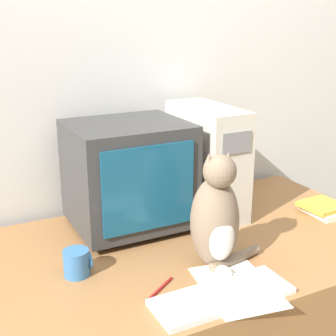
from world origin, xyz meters
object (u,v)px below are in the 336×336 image
(crt_monitor, at_px, (129,175))
(pen, at_px, (160,288))
(computer_tower, at_px, (206,160))
(book_stack, at_px, (324,208))
(mug, at_px, (77,263))
(keyboard, at_px, (222,296))
(cat, at_px, (216,218))

(crt_monitor, xyz_separation_m, pen, (-0.09, -0.46, -0.21))
(pen, bearing_deg, computer_tower, 46.25)
(book_stack, height_order, mug, mug)
(keyboard, relative_size, book_stack, 2.35)
(crt_monitor, distance_m, cat, 0.43)
(book_stack, height_order, pen, book_stack)
(crt_monitor, bearing_deg, mug, -137.93)
(book_stack, xyz_separation_m, mug, (-1.07, -0.01, 0.02))
(pen, bearing_deg, keyboard, -42.17)
(keyboard, xyz_separation_m, cat, (0.09, 0.18, 0.16))
(crt_monitor, distance_m, computer_tower, 0.35)
(computer_tower, height_order, pen, computer_tower)
(pen, bearing_deg, book_stack, 13.67)
(crt_monitor, height_order, computer_tower, computer_tower)
(crt_monitor, bearing_deg, computer_tower, -0.00)
(cat, xyz_separation_m, book_stack, (0.64, 0.16, -0.15))
(keyboard, relative_size, pen, 3.55)
(mug, bearing_deg, book_stack, 0.76)
(computer_tower, xyz_separation_m, mug, (-0.64, -0.26, -0.18))
(pen, bearing_deg, cat, 13.02)
(cat, distance_m, book_stack, 0.68)
(computer_tower, distance_m, keyboard, 0.69)
(keyboard, relative_size, mug, 4.80)
(cat, bearing_deg, pen, -155.58)
(keyboard, height_order, cat, cat)
(crt_monitor, bearing_deg, pen, -101.36)
(computer_tower, bearing_deg, pen, -133.75)
(book_stack, bearing_deg, pen, -166.33)
(book_stack, bearing_deg, keyboard, -155.15)
(cat, relative_size, mug, 4.47)
(cat, height_order, book_stack, cat)
(crt_monitor, height_order, cat, crt_monitor)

